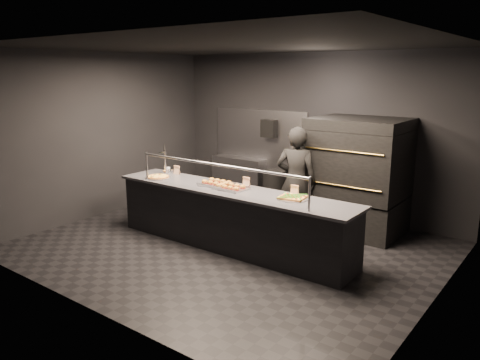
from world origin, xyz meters
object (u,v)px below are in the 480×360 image
(slider_tray_b, at_px, (231,187))
(worker, at_px, (296,181))
(trash_bin, at_px, (274,189))
(beer_tap, at_px, (165,165))
(prep_shelf, at_px, (239,178))
(round_pizza, at_px, (158,177))
(fire_extinguisher, at_px, (293,156))
(towel_dispenser, at_px, (269,128))
(slider_tray_a, at_px, (217,183))
(pizza_oven, at_px, (358,175))
(square_pizza, at_px, (292,198))
(service_counter, at_px, (231,218))

(slider_tray_b, height_order, worker, worker)
(slider_tray_b, relative_size, trash_bin, 0.69)
(slider_tray_b, bearing_deg, beer_tap, 173.19)
(prep_shelf, xyz_separation_m, worker, (2.07, -1.19, 0.45))
(round_pizza, distance_m, worker, 2.29)
(fire_extinguisher, relative_size, worker, 0.28)
(beer_tap, bearing_deg, towel_dispenser, 72.28)
(towel_dispenser, height_order, slider_tray_a, towel_dispenser)
(pizza_oven, height_order, worker, pizza_oven)
(prep_shelf, height_order, square_pizza, square_pizza)
(trash_bin, height_order, worker, worker)
(worker, bearing_deg, square_pizza, 100.10)
(prep_shelf, relative_size, slider_tray_b, 2.33)
(pizza_oven, xyz_separation_m, worker, (-0.73, -0.77, -0.07))
(slider_tray_a, xyz_separation_m, worker, (0.81, 1.06, -0.05))
(fire_extinguisher, distance_m, beer_tap, 2.53)
(square_pizza, xyz_separation_m, worker, (-0.56, 1.05, -0.04))
(pizza_oven, distance_m, towel_dispenser, 2.23)
(towel_dispenser, bearing_deg, prep_shelf, -174.29)
(round_pizza, height_order, slider_tray_b, slider_tray_b)
(beer_tap, bearing_deg, service_counter, -7.10)
(pizza_oven, bearing_deg, service_counter, -122.27)
(trash_bin, bearing_deg, beer_tap, -115.05)
(pizza_oven, relative_size, fire_extinguisher, 3.78)
(service_counter, relative_size, slider_tray_b, 7.96)
(square_pizza, bearing_deg, slider_tray_b, -175.81)
(prep_shelf, xyz_separation_m, square_pizza, (2.63, -2.24, 0.49))
(square_pizza, bearing_deg, fire_extinguisher, 120.77)
(trash_bin, bearing_deg, square_pizza, -51.74)
(pizza_oven, relative_size, beer_tap, 3.55)
(fire_extinguisher, distance_m, slider_tray_b, 2.42)
(towel_dispenser, bearing_deg, fire_extinguisher, 1.04)
(beer_tap, bearing_deg, slider_tray_a, -5.57)
(service_counter, bearing_deg, prep_shelf, 124.59)
(square_pizza, bearing_deg, service_counter, -175.34)
(slider_tray_a, bearing_deg, service_counter, -12.79)
(slider_tray_a, height_order, trash_bin, slider_tray_a)
(pizza_oven, bearing_deg, beer_tap, -148.72)
(towel_dispenser, bearing_deg, slider_tray_a, -76.28)
(pizza_oven, height_order, prep_shelf, pizza_oven)
(service_counter, relative_size, prep_shelf, 3.42)
(beer_tap, relative_size, worker, 0.30)
(towel_dispenser, height_order, round_pizza, towel_dispenser)
(beer_tap, height_order, slider_tray_b, beer_tap)
(prep_shelf, relative_size, beer_tap, 2.23)
(slider_tray_a, height_order, square_pizza, slider_tray_a)
(service_counter, bearing_deg, slider_tray_b, 91.88)
(slider_tray_a, relative_size, square_pizza, 1.36)
(towel_dispenser, distance_m, trash_bin, 1.21)
(trash_bin, bearing_deg, service_counter, -73.55)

